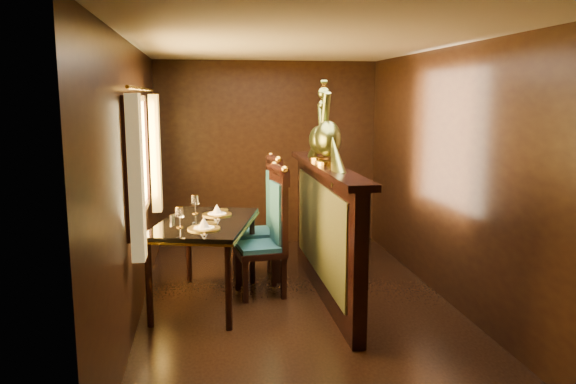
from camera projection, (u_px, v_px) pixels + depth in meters
The scene contains 8 objects.
ground at pixel (299, 308), 5.45m from camera, with size 5.00×5.00×0.00m, color black.
room_shell at pixel (290, 145), 5.18m from camera, with size 3.04×5.04×2.52m.
partition at pixel (325, 228), 5.67m from camera, with size 0.26×2.70×1.36m.
dining_table at pixel (205, 228), 5.46m from camera, with size 1.18×1.57×1.03m.
chair_left at pixel (272, 227), 5.74m from camera, with size 0.55×0.57×1.36m.
chair_right at pixel (267, 214), 6.24m from camera, with size 0.54×0.57×1.40m.
peacock_left at pixel (328, 123), 5.42m from camera, with size 0.26×0.70×0.83m, color #194D2F, non-canonical shape.
peacock_right at pixel (319, 127), 5.83m from camera, with size 0.22×0.58×0.70m, color #194D2F, non-canonical shape.
Camera 1 is at (-0.89, -5.10, 2.03)m, focal length 35.00 mm.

